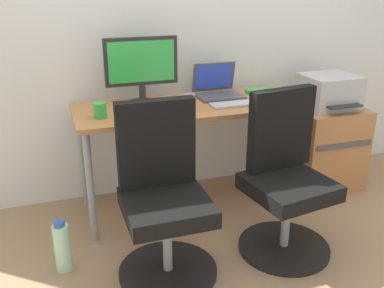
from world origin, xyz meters
TOP-DOWN VIEW (x-y plane):
  - ground_plane at (0.00, 0.00)m, footprint 5.28×5.28m
  - back_wall at (0.00, 0.37)m, footprint 4.40×0.04m
  - desk at (0.00, 0.00)m, footprint 1.50×0.58m
  - office_chair_left at (-0.36, -0.64)m, footprint 0.54×0.54m
  - office_chair_right at (0.37, -0.64)m, footprint 0.54×0.54m
  - side_cabinet at (1.09, 0.02)m, footprint 0.50×0.50m
  - printer at (1.09, 0.02)m, footprint 0.38×0.40m
  - water_bottle_on_floor at (-0.90, -0.49)m, footprint 0.09×0.09m
  - desktop_monitor at (-0.28, 0.15)m, footprint 0.48×0.18m
  - open_laptop at (0.26, 0.15)m, footprint 0.31×0.27m
  - keyboard_by_monitor at (-0.27, -0.21)m, footprint 0.34×0.12m
  - keyboard_by_laptop at (0.28, -0.11)m, footprint 0.34×0.12m
  - mouse_by_monitor at (-0.16, -0.06)m, footprint 0.06×0.10m
  - mouse_by_laptop at (-0.37, -0.04)m, footprint 0.06×0.10m
  - coffee_mug at (-0.59, -0.09)m, footprint 0.08×0.08m
  - pen_cup at (-0.04, -0.12)m, footprint 0.07×0.07m
  - notebook at (0.59, 0.11)m, footprint 0.21×0.15m

SIDE VIEW (x-z plane):
  - ground_plane at x=0.00m, z-range 0.00..0.00m
  - water_bottle_on_floor at x=-0.90m, z-range -0.01..0.30m
  - side_cabinet at x=1.09m, z-range 0.00..0.61m
  - office_chair_left at x=-0.36m, z-range -0.05..0.89m
  - office_chair_right at x=0.37m, z-range -0.05..0.89m
  - desk at x=0.00m, z-range 0.29..1.03m
  - printer at x=1.09m, z-range 0.61..0.85m
  - keyboard_by_monitor at x=-0.27m, z-range 0.74..0.76m
  - keyboard_by_laptop at x=0.28m, z-range 0.74..0.76m
  - notebook at x=0.59m, z-range 0.74..0.76m
  - mouse_by_monitor at x=-0.16m, z-range 0.74..0.77m
  - mouse_by_laptop at x=-0.37m, z-range 0.74..0.77m
  - coffee_mug at x=-0.59m, z-range 0.74..0.83m
  - pen_cup at x=-0.04m, z-range 0.74..0.84m
  - open_laptop at x=0.26m, z-range 0.68..0.90m
  - desktop_monitor at x=-0.28m, z-range 0.77..1.20m
  - back_wall at x=0.00m, z-range 0.00..2.60m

